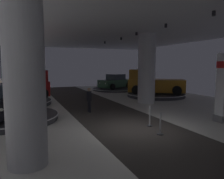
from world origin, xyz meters
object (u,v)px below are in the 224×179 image
(display_platform_mid_left, at_px, (8,118))
(display_platform_deep_left, at_px, (11,93))
(column_right, at_px, (147,69))
(display_car_deep_right, at_px, (115,82))
(pickup_truck_far_left, at_px, (17,88))
(display_car_mid_left, at_px, (7,101))
(visitor_walking_near, at_px, (89,98))
(display_platform_far_right, at_px, (156,95))
(pickup_truck_deep_left, at_px, (12,82))
(pickup_truck_far_right, at_px, (153,84))
(display_platform_deep_right, at_px, (115,89))
(column_left, at_px, (25,75))
(display_platform_far_left, at_px, (14,103))

(display_platform_mid_left, height_order, display_platform_deep_left, display_platform_deep_left)
(column_right, relative_size, display_car_deep_right, 1.20)
(display_platform_deep_left, xyz_separation_m, pickup_truck_far_left, (0.63, -5.93, 1.07))
(display_car_mid_left, distance_m, display_platform_deep_left, 11.30)
(pickup_truck_far_left, xyz_separation_m, visitor_walking_near, (4.31, -4.93, -0.36))
(display_platform_far_right, relative_size, pickup_truck_far_left, 1.01)
(visitor_walking_near, bearing_deg, display_car_deep_right, 58.97)
(display_platform_far_right, distance_m, display_car_deep_right, 6.87)
(display_car_mid_left, relative_size, display_platform_far_right, 0.78)
(display_car_deep_right, bearing_deg, pickup_truck_deep_left, 179.88)
(pickup_truck_far_right, bearing_deg, column_right, -130.78)
(display_platform_deep_right, bearing_deg, display_car_deep_right, 23.07)
(display_platform_deep_left, distance_m, pickup_truck_far_left, 6.06)
(visitor_walking_near, bearing_deg, column_left, -120.96)
(display_car_mid_left, relative_size, display_platform_deep_left, 0.75)
(display_platform_mid_left, xyz_separation_m, display_platform_deep_right, (11.41, 11.56, -0.04))
(column_left, relative_size, display_platform_mid_left, 1.02)
(pickup_truck_deep_left, bearing_deg, column_right, -42.78)
(display_platform_deep_left, relative_size, display_platform_deep_right, 1.05)
(display_platform_mid_left, bearing_deg, display_car_deep_right, 45.33)
(display_platform_deep_right, bearing_deg, visitor_walking_near, -120.95)
(display_platform_mid_left, bearing_deg, column_left, -82.33)
(display_car_mid_left, bearing_deg, visitor_walking_near, 4.75)
(display_platform_mid_left, bearing_deg, column_right, 12.13)
(column_right, bearing_deg, pickup_truck_far_left, 161.72)
(column_right, bearing_deg, display_platform_far_left, 163.06)
(pickup_truck_far_left, bearing_deg, visitor_walking_near, -48.87)
(display_platform_mid_left, relative_size, display_car_deep_right, 1.18)
(column_right, height_order, pickup_truck_far_left, column_right)
(column_right, relative_size, display_platform_deep_left, 0.93)
(column_left, height_order, display_platform_mid_left, column_left)
(display_platform_far_left, bearing_deg, pickup_truck_far_left, 30.85)
(pickup_truck_far_left, bearing_deg, display_car_deep_right, 29.43)
(display_platform_deep_left, height_order, display_car_deep_right, display_car_deep_right)
(display_platform_far_right, bearing_deg, display_car_mid_left, -159.27)
(column_right, height_order, pickup_truck_far_right, column_right)
(display_platform_deep_left, relative_size, pickup_truck_deep_left, 1.04)
(pickup_truck_far_right, bearing_deg, display_car_mid_left, -158.19)
(pickup_truck_far_right, xyz_separation_m, display_platform_far_left, (-12.44, 0.12, -1.08))
(display_platform_mid_left, height_order, pickup_truck_deep_left, pickup_truck_deep_left)
(column_left, height_order, pickup_truck_far_left, column_left)
(column_left, distance_m, display_platform_far_left, 11.60)
(column_left, relative_size, display_platform_far_left, 0.97)
(pickup_truck_far_left, bearing_deg, display_car_mid_left, -94.63)
(display_platform_mid_left, xyz_separation_m, display_platform_far_right, (12.86, 4.90, 0.00))
(column_left, bearing_deg, visitor_walking_near, 59.04)
(display_platform_far_left, height_order, visitor_walking_near, visitor_walking_near)
(display_car_mid_left, distance_m, display_platform_far_left, 5.24)
(pickup_truck_far_right, distance_m, display_platform_deep_left, 14.26)
(display_car_mid_left, height_order, display_platform_deep_left, display_car_mid_left)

